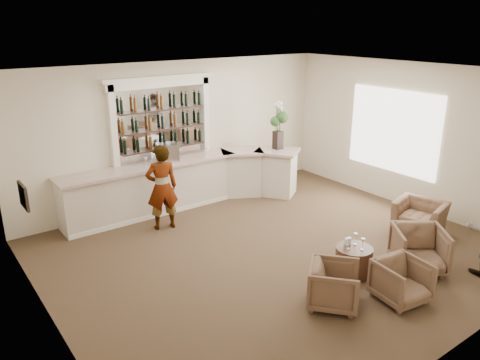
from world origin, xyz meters
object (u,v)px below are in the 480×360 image
(armchair_right, at_px, (419,249))
(armchair_far, at_px, (420,216))
(armchair_center, at_px, (402,281))
(espresso_machine, at_px, (167,153))
(flower_vase, at_px, (278,122))
(armchair_left, at_px, (334,285))
(sommelier, at_px, (162,187))
(bar_counter, at_px, (187,183))
(cocktail_table, at_px, (353,261))

(armchair_right, relative_size, armchair_far, 0.89)
(armchair_right, bearing_deg, armchair_center, -120.66)
(espresso_machine, bearing_deg, armchair_center, -61.43)
(armchair_right, xyz_separation_m, flower_vase, (0.58, 4.44, 1.41))
(armchair_left, bearing_deg, armchair_right, -44.29)
(armchair_right, distance_m, armchair_far, 1.74)
(armchair_far, relative_size, espresso_machine, 2.07)
(armchair_center, distance_m, flower_vase, 5.32)
(armchair_far, bearing_deg, armchair_left, -91.34)
(flower_vase, bearing_deg, sommelier, -175.89)
(bar_counter, relative_size, armchair_far, 5.95)
(armchair_center, relative_size, armchair_right, 0.86)
(armchair_right, distance_m, espresso_machine, 5.57)
(armchair_right, relative_size, espresso_machine, 1.85)
(sommelier, height_order, flower_vase, flower_vase)
(sommelier, bearing_deg, armchair_far, 155.98)
(cocktail_table, bearing_deg, armchair_center, -91.96)
(cocktail_table, bearing_deg, espresso_machine, 103.81)
(armchair_right, height_order, espresso_machine, espresso_machine)
(armchair_left, bearing_deg, espresso_machine, 50.76)
(bar_counter, xyz_separation_m, flower_vase, (2.30, -0.53, 1.23))
(sommelier, distance_m, armchair_far, 5.34)
(armchair_right, bearing_deg, espresso_machine, 151.02)
(armchair_center, bearing_deg, cocktail_table, 96.02)
(flower_vase, bearing_deg, cocktail_table, -112.46)
(bar_counter, height_order, sommelier, sommelier)
(cocktail_table, height_order, armchair_left, armchair_left)
(armchair_far, bearing_deg, flower_vase, 179.39)
(bar_counter, distance_m, armchair_center, 5.42)
(bar_counter, relative_size, cocktail_table, 9.14)
(cocktail_table, height_order, armchair_far, armchair_far)
(armchair_left, distance_m, espresso_machine, 5.04)
(cocktail_table, xyz_separation_m, espresso_machine, (-1.11, 4.50, 1.09))
(armchair_left, xyz_separation_m, espresso_machine, (-0.14, 4.94, 1.00))
(armchair_center, height_order, espresso_machine, espresso_machine)
(bar_counter, relative_size, armchair_center, 7.77)
(armchair_left, xyz_separation_m, armchair_center, (0.94, -0.53, -0.01))
(bar_counter, height_order, espresso_machine, espresso_machine)
(sommelier, bearing_deg, flower_vase, -162.19)
(bar_counter, height_order, armchair_center, bar_counter)
(armchair_far, distance_m, flower_vase, 3.89)
(armchair_center, bearing_deg, armchair_left, 158.57)
(armchair_center, bearing_deg, armchair_far, 36.28)
(espresso_machine, bearing_deg, armchair_far, -31.43)
(armchair_left, bearing_deg, sommelier, 59.58)
(bar_counter, bearing_deg, flower_vase, -12.93)
(armchair_left, relative_size, flower_vase, 0.65)
(bar_counter, bearing_deg, armchair_left, -93.16)
(armchair_left, bearing_deg, flower_vase, 18.40)
(armchair_center, relative_size, flower_vase, 0.63)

